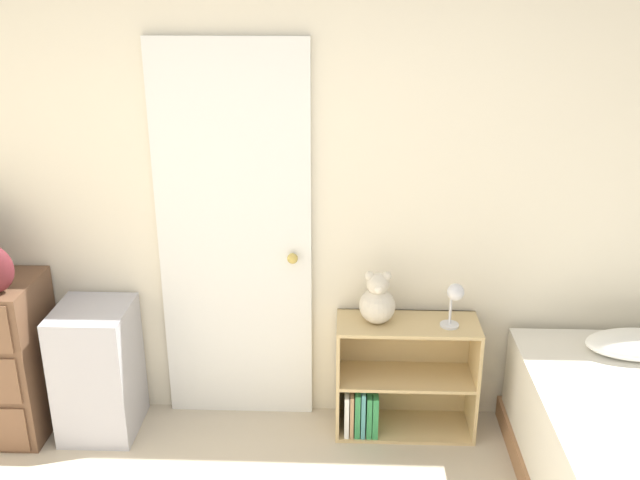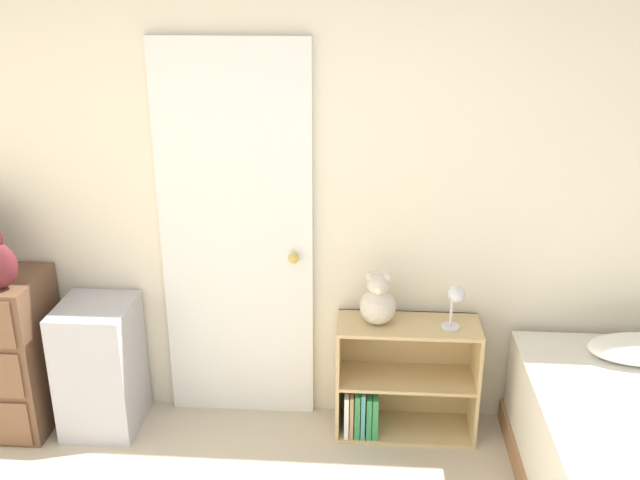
{
  "view_description": "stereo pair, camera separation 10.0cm",
  "coord_description": "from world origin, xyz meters",
  "px_view_note": "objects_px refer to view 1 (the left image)",
  "views": [
    {
      "loc": [
        0.29,
        -1.45,
        2.34
      ],
      "look_at": [
        0.16,
        1.77,
        1.12
      ],
      "focal_mm": 40.0,
      "sensor_mm": 36.0,
      "label": 1
    },
    {
      "loc": [
        0.38,
        -1.44,
        2.34
      ],
      "look_at": [
        0.16,
        1.77,
        1.12
      ],
      "focal_mm": 40.0,
      "sensor_mm": 36.0,
      "label": 2
    }
  ],
  "objects_px": {
    "bookshelf": "(394,383)",
    "teddy_bear": "(377,301)",
    "storage_bin": "(98,370)",
    "desk_lamp": "(454,297)"
  },
  "relations": [
    {
      "from": "teddy_bear",
      "to": "bookshelf",
      "type": "bearing_deg",
      "value": 5.25
    },
    {
      "from": "storage_bin",
      "to": "bookshelf",
      "type": "distance_m",
      "value": 1.58
    },
    {
      "from": "storage_bin",
      "to": "teddy_bear",
      "type": "relative_size",
      "value": 2.54
    },
    {
      "from": "bookshelf",
      "to": "desk_lamp",
      "type": "bearing_deg",
      "value": -10.02
    },
    {
      "from": "bookshelf",
      "to": "desk_lamp",
      "type": "height_order",
      "value": "desk_lamp"
    },
    {
      "from": "storage_bin",
      "to": "teddy_bear",
      "type": "xyz_separation_m",
      "value": [
        1.47,
        0.06,
        0.41
      ]
    },
    {
      "from": "teddy_bear",
      "to": "desk_lamp",
      "type": "bearing_deg",
      "value": -5.99
    },
    {
      "from": "bookshelf",
      "to": "teddy_bear",
      "type": "distance_m",
      "value": 0.5
    },
    {
      "from": "storage_bin",
      "to": "teddy_bear",
      "type": "bearing_deg",
      "value": 2.18
    },
    {
      "from": "storage_bin",
      "to": "teddy_bear",
      "type": "distance_m",
      "value": 1.53
    }
  ]
}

